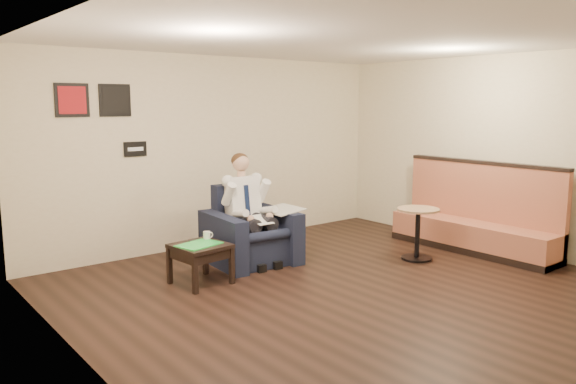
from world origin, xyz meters
TOP-DOWN VIEW (x-y plane):
  - ground at (0.00, 0.00)m, footprint 6.00×6.00m
  - wall_back at (0.00, 3.00)m, footprint 6.00×0.02m
  - wall_left at (-3.00, 0.00)m, footprint 0.02×6.00m
  - wall_right at (3.00, 0.00)m, footprint 0.02×6.00m
  - ceiling at (0.00, 0.00)m, footprint 6.00×6.00m
  - seating_sign at (-1.30, 2.98)m, footprint 0.32×0.02m
  - art_print_left at (-2.10, 2.98)m, footprint 0.42×0.03m
  - art_print_right at (-1.55, 2.98)m, footprint 0.42×0.03m
  - armchair at (-0.24, 1.79)m, footprint 1.13×1.13m
  - seated_man at (-0.25, 1.66)m, footprint 0.74×1.04m
  - lap_papers at (-0.26, 1.55)m, footprint 0.24×0.33m
  - newspaper at (0.17, 1.65)m, footprint 0.46×0.56m
  - side_table at (-1.23, 1.42)m, footprint 0.64×0.64m
  - green_folder at (-1.26, 1.40)m, footprint 0.55×0.44m
  - coffee_mug at (-1.05, 1.57)m, footprint 0.10×0.10m
  - smartphone at (-1.19, 1.60)m, footprint 0.15×0.09m
  - banquette at (2.59, 0.29)m, footprint 0.59×2.48m
  - cafe_table at (1.61, 0.50)m, footprint 0.63×0.63m

SIDE VIEW (x-z plane):
  - ground at x=0.00m, z-range 0.00..0.00m
  - side_table at x=-1.23m, z-range 0.00..0.48m
  - cafe_table at x=1.61m, z-range 0.00..0.71m
  - smartphone at x=-1.19m, z-range 0.48..0.49m
  - green_folder at x=-1.26m, z-range 0.48..0.49m
  - armchair at x=-0.24m, z-range 0.00..1.01m
  - coffee_mug at x=-1.05m, z-range 0.48..0.58m
  - lap_papers at x=-0.26m, z-range 0.62..0.63m
  - banquette at x=2.59m, z-range 0.00..1.27m
  - newspaper at x=0.17m, z-range 0.68..0.70m
  - seated_man at x=-0.25m, z-range 0.00..1.39m
  - wall_back at x=0.00m, z-range 0.00..2.80m
  - wall_left at x=-3.00m, z-range 0.00..2.80m
  - wall_right at x=3.00m, z-range 0.00..2.80m
  - seating_sign at x=-1.30m, z-range 1.40..1.60m
  - art_print_left at x=-2.10m, z-range 1.94..2.36m
  - art_print_right at x=-1.55m, z-range 1.94..2.36m
  - ceiling at x=0.00m, z-range 2.79..2.81m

